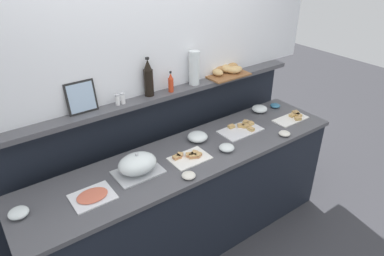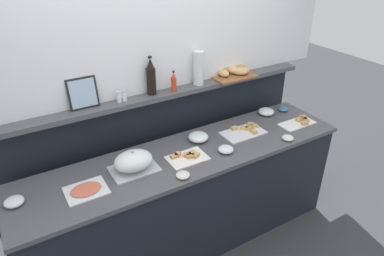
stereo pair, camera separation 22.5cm
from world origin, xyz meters
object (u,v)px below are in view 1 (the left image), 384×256
condiment_bowl_red (189,175)px  framed_picture (81,97)px  sandwich_platter_front (293,118)px  wine_bottle_dark (148,79)px  glass_bowl_small (227,148)px  salt_shaker (118,100)px  glass_bowl_medium (19,213)px  condiment_bowl_dark (275,106)px  pepper_shaker (123,98)px  serving_cloche (137,164)px  bread_basket (227,70)px  glass_bowl_large (259,109)px  condiment_bowl_cream (284,133)px  glass_bowl_extra (198,137)px  hot_sauce_bottle (171,83)px  water_carafe (194,68)px  sandwich_platter_side (242,129)px  sandwich_platter_rear (189,157)px  cold_cuts_platter (92,196)px

condiment_bowl_red → framed_picture: bearing=122.5°
sandwich_platter_front → wine_bottle_dark: size_ratio=1.06×
glass_bowl_small → salt_shaker: (-0.64, 0.55, 0.39)m
glass_bowl_medium → framed_picture: (0.62, 0.40, 0.46)m
condiment_bowl_dark → pepper_shaker: (-1.50, 0.23, 0.39)m
serving_cloche → bread_basket: 1.30m
wine_bottle_dark → bread_basket: wine_bottle_dark is taller
condiment_bowl_red → framed_picture: (-0.44, 0.70, 0.46)m
glass_bowl_large → condiment_bowl_cream: 0.48m
glass_bowl_medium → condiment_bowl_red: (1.06, -0.29, -0.00)m
glass_bowl_medium → condiment_bowl_cream: bearing=-8.1°
condiment_bowl_dark → wine_bottle_dark: bearing=168.8°
condiment_bowl_red → glass_bowl_medium: bearing=164.5°
glass_bowl_extra → framed_picture: bearing=157.8°
hot_sauce_bottle → water_carafe: (0.25, 0.02, 0.07)m
sandwich_platter_side → condiment_bowl_dark: bearing=13.8°
serving_cloche → condiment_bowl_dark: serving_cloche is taller
sandwich_platter_side → framed_picture: 1.37m
hot_sauce_bottle → sandwich_platter_rear: bearing=-107.1°
wine_bottle_dark → hot_sauce_bottle: bearing=-11.7°
sandwich_platter_rear → framed_picture: (-0.59, 0.51, 0.47)m
glass_bowl_medium → salt_shaker: salt_shaker is taller
glass_bowl_large → pepper_shaker: bearing=170.9°
condiment_bowl_red → salt_shaker: (-0.19, 0.66, 0.39)m
wine_bottle_dark → pepper_shaker: 0.26m
glass_bowl_small → water_carafe: size_ratio=0.42×
sandwich_platter_side → sandwich_platter_front: size_ratio=1.11×
wine_bottle_dark → salt_shaker: size_ratio=3.63×
glass_bowl_large → glass_bowl_small: bearing=-154.6°
sandwich_platter_side → hot_sauce_bottle: size_ratio=2.13×
salt_shaker → pepper_shaker: (0.04, 0.00, 0.00)m
condiment_bowl_dark → framed_picture: size_ratio=0.42×
condiment_bowl_red → bread_basket: bearing=36.3°
glass_bowl_medium → water_carafe: 1.71m
salt_shaker → pepper_shaker: bearing=0.0°
sandwich_platter_rear → glass_bowl_extra: (0.21, 0.18, 0.02)m
bread_basket → serving_cloche: bearing=-160.5°
sandwich_platter_front → serving_cloche: size_ratio=0.99×
glass_bowl_medium → glass_bowl_small: size_ratio=1.00×
sandwich_platter_front → glass_bowl_large: bearing=115.8°
cold_cuts_platter → glass_bowl_extra: (0.99, 0.18, 0.02)m
glass_bowl_small → condiment_bowl_dark: size_ratio=1.24×
framed_picture → glass_bowl_small: bearing=-33.3°
glass_bowl_large → glass_bowl_small: (-0.71, -0.34, -0.00)m
salt_shaker → sandwich_platter_side: bearing=-21.4°
sandwich_platter_rear → pepper_shaker: 0.68m
glass_bowl_extra → pepper_shaker: size_ratio=1.94×
sandwich_platter_rear → bread_basket: 1.00m
condiment_bowl_red → sandwich_platter_rear: bearing=53.3°
condiment_bowl_dark → water_carafe: size_ratio=0.34×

